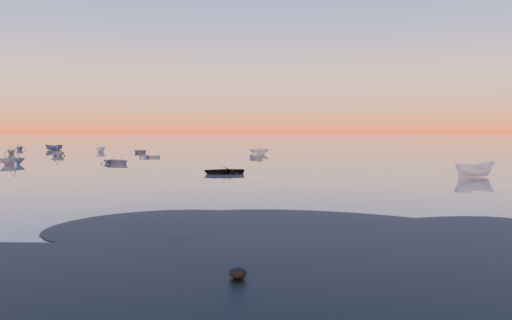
# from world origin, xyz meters

# --- Properties ---
(ground) EXTENTS (600.00, 600.00, 0.00)m
(ground) POSITION_xyz_m (0.00, 100.00, 0.00)
(ground) COLOR #675E56
(ground) RESTS_ON ground
(mud_lobes) EXTENTS (140.00, 6.00, 0.07)m
(mud_lobes) POSITION_xyz_m (0.00, -1.00, 0.01)
(mud_lobes) COLOR black
(mud_lobes) RESTS_ON ground
(moored_fleet) EXTENTS (124.00, 58.00, 1.20)m
(moored_fleet) POSITION_xyz_m (0.00, 53.00, 0.00)
(moored_fleet) COLOR silver
(moored_fleet) RESTS_ON ground
(boat_near_left) EXTENTS (4.27, 4.51, 1.10)m
(boat_near_left) POSITION_xyz_m (-16.89, 40.73, 0.00)
(boat_near_left) COLOR gray
(boat_near_left) RESTS_ON ground
(boat_near_center) EXTENTS (3.04, 4.54, 1.45)m
(boat_near_center) POSITION_xyz_m (21.18, 24.00, 0.00)
(boat_near_center) COLOR silver
(boat_near_center) RESTS_ON ground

